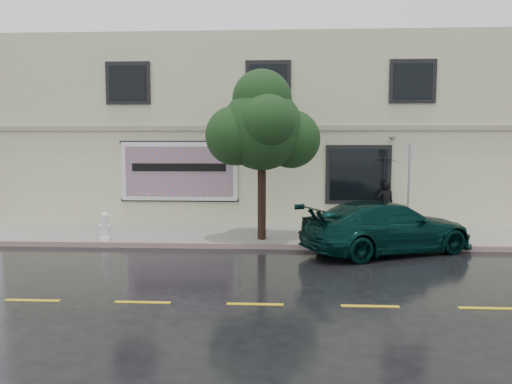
{
  "coord_description": "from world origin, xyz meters",
  "views": [
    {
      "loc": [
        0.52,
        -12.83,
        3.14
      ],
      "look_at": [
        -0.28,
        2.2,
        1.6
      ],
      "focal_mm": 35.0,
      "sensor_mm": 36.0,
      "label": 1
    }
  ],
  "objects_px": {
    "pedestrian": "(386,204)",
    "fire_hydrant": "(105,226)",
    "car": "(387,227)",
    "street_tree": "(262,130)"
  },
  "relations": [
    {
      "from": "car",
      "to": "pedestrian",
      "type": "bearing_deg",
      "value": -34.61
    },
    {
      "from": "street_tree",
      "to": "pedestrian",
      "type": "bearing_deg",
      "value": 29.64
    },
    {
      "from": "car",
      "to": "street_tree",
      "type": "relative_size",
      "value": 1.09
    },
    {
      "from": "street_tree",
      "to": "fire_hydrant",
      "type": "relative_size",
      "value": 5.35
    },
    {
      "from": "car",
      "to": "street_tree",
      "type": "height_order",
      "value": "street_tree"
    },
    {
      "from": "pedestrian",
      "to": "fire_hydrant",
      "type": "relative_size",
      "value": 1.88
    },
    {
      "from": "pedestrian",
      "to": "street_tree",
      "type": "height_order",
      "value": "street_tree"
    },
    {
      "from": "car",
      "to": "pedestrian",
      "type": "relative_size",
      "value": 3.1
    },
    {
      "from": "car",
      "to": "fire_hydrant",
      "type": "xyz_separation_m",
      "value": [
        -8.3,
        0.6,
        -0.16
      ]
    },
    {
      "from": "car",
      "to": "fire_hydrant",
      "type": "relative_size",
      "value": 5.83
    }
  ]
}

